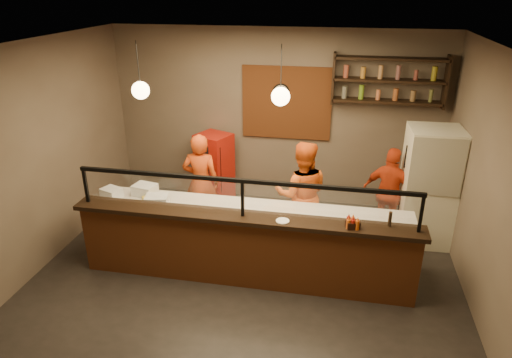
% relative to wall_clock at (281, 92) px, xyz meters
% --- Properties ---
extents(floor, '(6.00, 6.00, 0.00)m').
position_rel_wall_clock_xyz_m(floor, '(-0.10, -2.46, -2.10)').
color(floor, black).
rests_on(floor, ground).
extents(ceiling, '(6.00, 6.00, 0.00)m').
position_rel_wall_clock_xyz_m(ceiling, '(-0.10, -2.46, 1.10)').
color(ceiling, '#342B28').
rests_on(ceiling, wall_back).
extents(wall_back, '(6.00, 0.00, 6.00)m').
position_rel_wall_clock_xyz_m(wall_back, '(-0.10, 0.04, -0.50)').
color(wall_back, '#67594C').
rests_on(wall_back, floor).
extents(wall_left, '(0.00, 5.00, 5.00)m').
position_rel_wall_clock_xyz_m(wall_left, '(-3.10, -2.46, -0.50)').
color(wall_left, '#67594C').
rests_on(wall_left, floor).
extents(wall_right, '(0.00, 5.00, 5.00)m').
position_rel_wall_clock_xyz_m(wall_right, '(2.90, -2.46, -0.50)').
color(wall_right, '#67594C').
rests_on(wall_right, floor).
extents(wall_front, '(6.00, 0.00, 6.00)m').
position_rel_wall_clock_xyz_m(wall_front, '(-0.10, -4.96, -0.50)').
color(wall_front, '#67594C').
rests_on(wall_front, floor).
extents(brick_patch, '(1.60, 0.04, 1.30)m').
position_rel_wall_clock_xyz_m(brick_patch, '(0.10, 0.01, -0.20)').
color(brick_patch, brown).
rests_on(brick_patch, wall_back).
extents(service_counter, '(4.60, 0.25, 1.00)m').
position_rel_wall_clock_xyz_m(service_counter, '(-0.10, -2.76, -1.60)').
color(service_counter, brown).
rests_on(service_counter, floor).
extents(counter_ledge, '(4.70, 0.37, 0.06)m').
position_rel_wall_clock_xyz_m(counter_ledge, '(-0.10, -2.76, -1.07)').
color(counter_ledge, black).
rests_on(counter_ledge, service_counter).
extents(worktop_cabinet, '(4.60, 0.75, 0.85)m').
position_rel_wall_clock_xyz_m(worktop_cabinet, '(-0.10, -2.26, -1.68)').
color(worktop_cabinet, gray).
rests_on(worktop_cabinet, floor).
extents(worktop, '(4.60, 0.75, 0.05)m').
position_rel_wall_clock_xyz_m(worktop, '(-0.10, -2.26, -1.23)').
color(worktop, white).
rests_on(worktop, worktop_cabinet).
extents(sneeze_guard, '(4.50, 0.05, 0.52)m').
position_rel_wall_clock_xyz_m(sneeze_guard, '(-0.10, -2.76, -0.73)').
color(sneeze_guard, white).
rests_on(sneeze_guard, counter_ledge).
extents(wall_shelving, '(1.84, 0.28, 0.85)m').
position_rel_wall_clock_xyz_m(wall_shelving, '(1.80, -0.14, 0.30)').
color(wall_shelving, black).
rests_on(wall_shelving, wall_back).
extents(wall_clock, '(0.30, 0.04, 0.30)m').
position_rel_wall_clock_xyz_m(wall_clock, '(0.00, 0.00, 0.00)').
color(wall_clock, black).
rests_on(wall_clock, wall_back).
extents(pendant_left, '(0.24, 0.24, 0.77)m').
position_rel_wall_clock_xyz_m(pendant_left, '(-1.60, -2.26, 0.45)').
color(pendant_left, black).
rests_on(pendant_left, ceiling).
extents(pendant_right, '(0.24, 0.24, 0.77)m').
position_rel_wall_clock_xyz_m(pendant_right, '(0.30, -2.26, 0.45)').
color(pendant_right, black).
rests_on(pendant_right, ceiling).
extents(cook_left, '(0.63, 0.43, 1.67)m').
position_rel_wall_clock_xyz_m(cook_left, '(-1.13, -1.33, -1.27)').
color(cook_left, '#CD4313').
rests_on(cook_left, floor).
extents(cook_mid, '(0.91, 0.75, 1.73)m').
position_rel_wall_clock_xyz_m(cook_mid, '(0.57, -1.56, -1.24)').
color(cook_mid, '#E15815').
rests_on(cook_mid, floor).
extents(cook_right, '(0.97, 0.67, 1.52)m').
position_rel_wall_clock_xyz_m(cook_right, '(1.94, -1.02, -1.34)').
color(cook_right, red).
rests_on(cook_right, floor).
extents(fridge, '(0.81, 0.76, 1.89)m').
position_rel_wall_clock_xyz_m(fridge, '(2.50, -1.07, -1.16)').
color(fridge, beige).
rests_on(fridge, floor).
extents(red_cooler, '(0.73, 0.71, 1.34)m').
position_rel_wall_clock_xyz_m(red_cooler, '(-1.19, -0.31, -1.43)').
color(red_cooler, '#B0170B').
rests_on(red_cooler, floor).
extents(pizza_dough, '(0.60, 0.60, 0.01)m').
position_rel_wall_clock_xyz_m(pizza_dough, '(0.31, -2.25, -1.19)').
color(pizza_dough, beige).
rests_on(pizza_dough, worktop).
extents(prep_tub_a, '(0.34, 0.31, 0.14)m').
position_rel_wall_clock_xyz_m(prep_tub_a, '(-2.24, -2.26, -1.13)').
color(prep_tub_a, white).
rests_on(prep_tub_a, worktop).
extents(prep_tub_b, '(0.37, 0.32, 0.16)m').
position_rel_wall_clock_xyz_m(prep_tub_b, '(-1.78, -2.09, -1.12)').
color(prep_tub_b, white).
rests_on(prep_tub_b, worktop).
extents(prep_tub_c, '(0.37, 0.31, 0.16)m').
position_rel_wall_clock_xyz_m(prep_tub_c, '(-1.45, -2.41, -1.12)').
color(prep_tub_c, white).
rests_on(prep_tub_c, worktop).
extents(rolling_pin, '(0.33, 0.26, 0.06)m').
position_rel_wall_clock_xyz_m(rolling_pin, '(-1.60, -2.16, -1.17)').
color(rolling_pin, gold).
rests_on(rolling_pin, worktop).
extents(condiment_caddy, '(0.19, 0.17, 0.09)m').
position_rel_wall_clock_xyz_m(condiment_caddy, '(1.32, -2.81, -0.99)').
color(condiment_caddy, black).
rests_on(condiment_caddy, counter_ledge).
extents(pepper_mill, '(0.05, 0.05, 0.20)m').
position_rel_wall_clock_xyz_m(pepper_mill, '(1.78, -2.68, -0.94)').
color(pepper_mill, black).
rests_on(pepper_mill, counter_ledge).
extents(small_plate, '(0.22, 0.22, 0.01)m').
position_rel_wall_clock_xyz_m(small_plate, '(0.44, -2.81, -1.03)').
color(small_plate, white).
rests_on(small_plate, counter_ledge).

